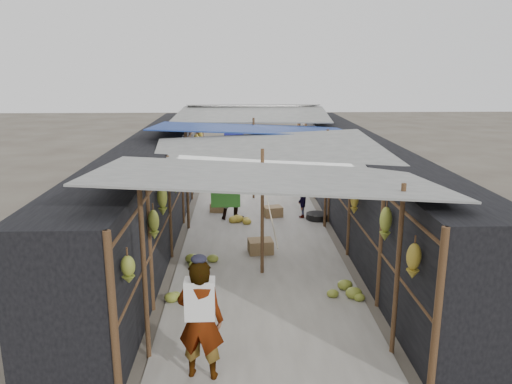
{
  "coord_description": "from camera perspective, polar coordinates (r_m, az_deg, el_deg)",
  "views": [
    {
      "loc": [
        -0.45,
        -6.56,
        4.15
      ],
      "look_at": [
        -0.06,
        4.92,
        1.25
      ],
      "focal_mm": 35.0,
      "sensor_mm": 36.0,
      "label": 1
    }
  ],
  "objects": [
    {
      "name": "floor_bananas",
      "position": [
        12.54,
        -0.4,
        -4.41
      ],
      "size": [
        3.62,
        9.35,
        0.35
      ],
      "color": "olive",
      "rests_on": "ground"
    },
    {
      "name": "crate_back",
      "position": [
        14.64,
        -4.33,
        -1.76
      ],
      "size": [
        0.49,
        0.43,
        0.28
      ],
      "primitive_type": "cube",
      "rotation": [
        0.0,
        0.0,
        -0.16
      ],
      "color": "#96724C",
      "rests_on": "ground"
    },
    {
      "name": "black_basin",
      "position": [
        13.98,
        7.0,
        -2.82
      ],
      "size": [
        0.61,
        0.61,
        0.18
      ],
      "primitive_type": "cylinder",
      "color": "black",
      "rests_on": "ground"
    },
    {
      "name": "stall_right",
      "position": [
        13.76,
        11.34,
        1.3
      ],
      "size": [
        1.4,
        15.0,
        2.3
      ],
      "primitive_type": "cube",
      "color": "black",
      "rests_on": "ground"
    },
    {
      "name": "crate_mid",
      "position": [
        14.14,
        1.92,
        -2.27
      ],
      "size": [
        0.59,
        0.52,
        0.3
      ],
      "primitive_type": "cube",
      "rotation": [
        0.0,
        0.0,
        0.25
      ],
      "color": "#96724C",
      "rests_on": "ground"
    },
    {
      "name": "stall_left",
      "position": [
        13.59,
        -11.43,
        1.13
      ],
      "size": [
        1.4,
        15.0,
        2.3
      ],
      "primitive_type": "cube",
      "color": "black",
      "rests_on": "ground"
    },
    {
      "name": "market_canopy",
      "position": [
        13.52,
        0.1,
        6.75
      ],
      "size": [
        5.62,
        15.2,
        2.77
      ],
      "color": "brown",
      "rests_on": "ground"
    },
    {
      "name": "crate_near",
      "position": [
        11.42,
        0.51,
        -6.26
      ],
      "size": [
        0.59,
        0.5,
        0.33
      ],
      "primitive_type": "cube",
      "rotation": [
        0.0,
        0.0,
        0.12
      ],
      "color": "#96724C",
      "rests_on": "ground"
    },
    {
      "name": "vendor_elderly",
      "position": [
        6.92,
        -6.35,
        -14.34
      ],
      "size": [
        0.69,
        0.51,
        1.72
      ],
      "primitive_type": "imported",
      "rotation": [
        0.0,
        0.0,
        2.97
      ],
      "color": "white",
      "rests_on": "ground"
    },
    {
      "name": "vendor_seated",
      "position": [
        13.99,
        5.21,
        -0.98
      ],
      "size": [
        0.39,
        0.66,
        1.01
      ],
      "primitive_type": "imported",
      "rotation": [
        0.0,
        0.0,
        -1.59
      ],
      "color": "#514B46",
      "rests_on": "ground"
    },
    {
      "name": "ground",
      "position": [
        7.78,
        1.76,
        -18.11
      ],
      "size": [
        80.0,
        80.0,
        0.0
      ],
      "primitive_type": "plane",
      "color": "#6B6356",
      "rests_on": "ground"
    },
    {
      "name": "hanging_bananas",
      "position": [
        12.91,
        -0.12,
        2.97
      ],
      "size": [
        3.96,
        14.1,
        0.82
      ],
      "color": "olive",
      "rests_on": "ground"
    },
    {
      "name": "aisle_slab",
      "position": [
        13.71,
        0.03,
        -3.41
      ],
      "size": [
        3.6,
        16.0,
        0.02
      ],
      "primitive_type": "cube",
      "color": "#9E998E",
      "rests_on": "ground"
    },
    {
      "name": "shopper_blue",
      "position": [
        13.8,
        -2.38,
        0.32
      ],
      "size": [
        1.02,
        0.92,
        1.7
      ],
      "primitive_type": "imported",
      "rotation": [
        0.0,
        0.0,
        0.42
      ],
      "color": "#1C4590",
      "rests_on": "ground"
    }
  ]
}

